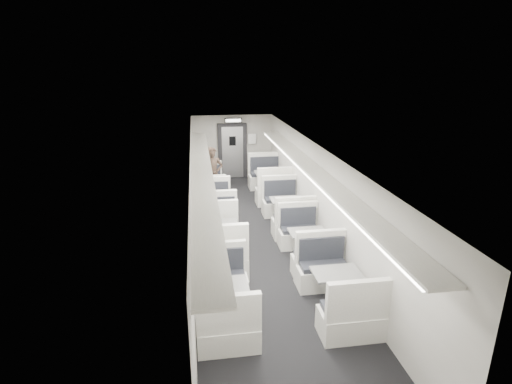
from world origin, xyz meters
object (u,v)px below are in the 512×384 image
object	(u,v)px
vestibule_door	(233,151)
booth_left_d	(225,301)
booth_right_a	(269,183)
booth_right_d	(336,290)
booth_left_b	(213,216)
booth_right_b	(286,212)
booth_left_a	(209,188)
booth_left_c	(217,241)
exit_sign	(233,120)
booth_right_c	(307,245)
passenger	(213,175)

from	to	relation	value
vestibule_door	booth_left_d	bearing A→B (deg)	-96.41
booth_right_a	booth_right_d	bearing A→B (deg)	-90.00
booth_left_b	booth_right_d	xyz separation A→B (m)	(2.00, -3.87, -0.03)
booth_right_b	booth_right_d	bearing A→B (deg)	-90.00
booth_left_a	booth_left_d	xyz separation A→B (m)	(0.00, -6.54, 0.00)
booth_left_d	vestibule_door	xyz separation A→B (m)	(1.00, 8.90, 0.69)
booth_left_c	booth_left_d	xyz separation A→B (m)	(0.00, -2.31, -0.07)
exit_sign	vestibule_door	bearing A→B (deg)	90.00
booth_right_a	booth_right_c	xyz separation A→B (m)	(0.00, -4.65, -0.06)
booth_right_b	booth_left_d	bearing A→B (deg)	-116.57
booth_right_a	vestibule_door	distance (m)	2.61
passenger	exit_sign	distance (m)	2.69
booth_right_c	booth_left_b	bearing A→B (deg)	135.25
booth_right_b	booth_right_c	size ratio (longest dim) A/B	1.07
booth_left_c	booth_right_b	size ratio (longest dim) A/B	1.11
booth_left_d	booth_right_c	distance (m)	2.77
booth_left_c	passenger	bearing A→B (deg)	88.22
booth_right_a	booth_right_c	bearing A→B (deg)	-90.00
booth_left_c	passenger	world-z (taller)	passenger
booth_right_d	vestibule_door	distance (m)	8.95
booth_right_d	booth_left_d	bearing A→B (deg)	-179.15
booth_left_c	passenger	xyz separation A→B (m)	(0.12, 3.98, 0.46)
booth_left_b	exit_sign	distance (m)	4.98
booth_left_b	booth_left_c	bearing A→B (deg)	-90.00
booth_left_a	booth_right_a	size ratio (longest dim) A/B	0.84
exit_sign	booth_right_c	bearing A→B (deg)	-81.24
booth_right_c	booth_right_d	world-z (taller)	booth_right_d
booth_left_b	vestibule_door	world-z (taller)	vestibule_door
booth_left_b	booth_left_c	world-z (taller)	booth_left_c
booth_left_a	booth_right_d	world-z (taller)	booth_right_d
booth_right_a	exit_sign	size ratio (longest dim) A/B	3.74
booth_left_a	booth_left_b	xyz separation A→B (m)	(0.00, -2.63, 0.05)
booth_left_c	booth_right_d	xyz separation A→B (m)	(2.00, -2.28, -0.05)
booth_left_b	booth_right_b	bearing A→B (deg)	2.73
booth_left_d	booth_left_b	bearing A→B (deg)	90.00
booth_left_d	booth_right_d	world-z (taller)	booth_right_d
booth_right_a	booth_right_b	bearing A→B (deg)	-90.00
booth_right_b	booth_left_b	bearing A→B (deg)	-177.27
booth_left_c	vestibule_door	bearing A→B (deg)	81.36
booth_left_a	booth_left_d	distance (m)	6.54
booth_right_c	vestibule_door	world-z (taller)	vestibule_door
booth_left_b	booth_right_b	world-z (taller)	booth_left_b
booth_left_c	booth_right_d	size ratio (longest dim) A/B	1.13
booth_left_c	vestibule_door	world-z (taller)	vestibule_door
booth_left_c	booth_right_d	world-z (taller)	booth_left_c
booth_left_b	booth_right_b	distance (m)	2.00
booth_right_a	exit_sign	bearing A→B (deg)	118.55
booth_left_c	booth_left_b	bearing A→B (deg)	90.00
booth_left_d	vestibule_door	distance (m)	8.98
booth_right_c	exit_sign	distance (m)	6.84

